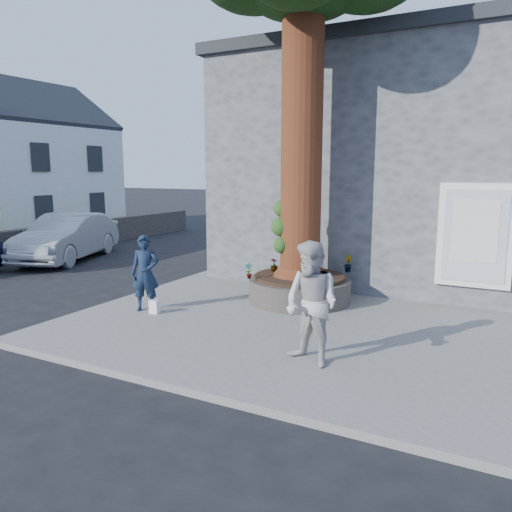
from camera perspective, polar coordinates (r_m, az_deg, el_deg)
The scene contains 15 objects.
ground at distance 10.14m, azimuth -3.73°, elevation -7.82°, with size 120.00×120.00×0.00m, color black.
pavement at distance 10.34m, azimuth 6.38°, elevation -7.16°, with size 9.00×8.00×0.12m, color slate.
yellow_line at distance 12.67m, azimuth -13.19°, elevation -4.45°, with size 0.10×30.00×0.01m, color yellow.
stone_shop at distance 15.63m, azimuth 18.62°, elevation 9.63°, with size 10.30×8.30×6.30m.
planter at distance 11.39m, azimuth 4.99°, elevation -3.70°, with size 2.30×2.30×0.60m.
cottage_far at distance 27.01m, azimuth -25.67°, elevation 10.38°, with size 7.30×7.40×8.75m.
man at distance 10.73m, azimuth -12.55°, elevation -1.94°, with size 0.59×0.39×1.61m, color #142137.
woman at distance 7.61m, azimuth 6.37°, elevation -5.45°, with size 0.92×0.72×1.90m, color #BAB7B2.
shopping_bag at distance 10.63m, azimuth -11.54°, elevation -5.70°, with size 0.20×0.12×0.28m, color white.
car_silver at distance 18.29m, azimuth -20.78°, elevation 2.03°, with size 1.69×4.84×1.59m, color #AEB1B7.
a_board_sign at distance 19.22m, azimuth -24.17°, elevation 1.26°, with size 0.55×0.36×1.00m, color black.
plant_a at distance 10.90m, azimuth -0.84°, elevation -1.68°, with size 0.18×0.12×0.35m, color gray.
plant_b at distance 11.79m, azimuth 10.45°, elevation -0.88°, with size 0.21×0.21×0.39m, color gray.
plant_c at distance 11.70m, azimuth 2.08°, elevation -1.01°, with size 0.17×0.17×0.31m, color gray.
plant_d at distance 12.13m, azimuth 5.87°, elevation -0.64°, with size 0.28×0.25×0.32m, color gray.
Camera 1 is at (5.08, -8.22, 3.06)m, focal length 35.00 mm.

